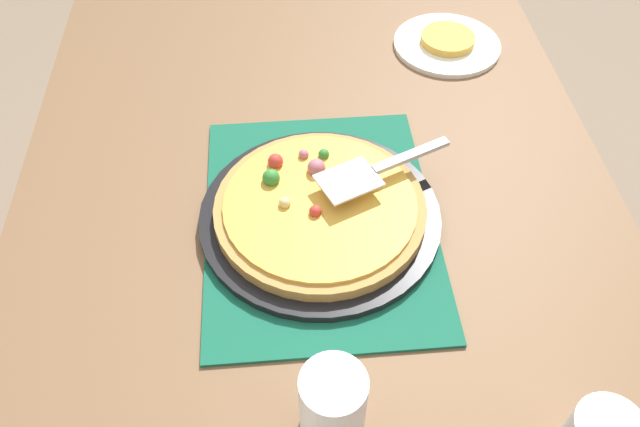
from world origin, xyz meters
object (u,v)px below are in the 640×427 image
at_px(pizza, 319,207).
at_px(pizza_server, 375,170).
at_px(pizza_pan, 320,216).
at_px(served_slice_right, 448,39).
at_px(cup_near, 333,405).
at_px(plate_far_right, 447,44).

xyz_separation_m(pizza, pizza_server, (-0.04, 0.09, 0.04)).
xyz_separation_m(pizza_pan, served_slice_right, (-0.45, 0.30, 0.01)).
distance_m(pizza, served_slice_right, 0.54).
relative_size(cup_near, pizza_server, 0.53).
relative_size(pizza, served_slice_right, 3.00).
height_order(pizza_pan, plate_far_right, pizza_pan).
xyz_separation_m(pizza, plate_far_right, (-0.45, 0.30, -0.03)).
bearing_deg(plate_far_right, served_slice_right, 0.00).
relative_size(served_slice_right, cup_near, 0.92).
bearing_deg(cup_near, served_slice_right, 158.17).
bearing_deg(pizza, cup_near, -2.09).
xyz_separation_m(cup_near, pizza_server, (-0.37, 0.10, 0.01)).
bearing_deg(plate_far_right, cup_near, -21.83).
distance_m(served_slice_right, cup_near, 0.85).
relative_size(pizza_pan, served_slice_right, 3.45).
xyz_separation_m(served_slice_right, pizza_server, (0.41, -0.21, 0.05)).
height_order(served_slice_right, pizza_server, pizza_server).
distance_m(pizza_pan, plate_far_right, 0.54).
xyz_separation_m(pizza_pan, pizza, (-0.00, -0.00, 0.02)).
bearing_deg(pizza_server, pizza, -67.31).
bearing_deg(served_slice_right, cup_near, -21.83).
distance_m(cup_near, pizza_server, 0.39).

